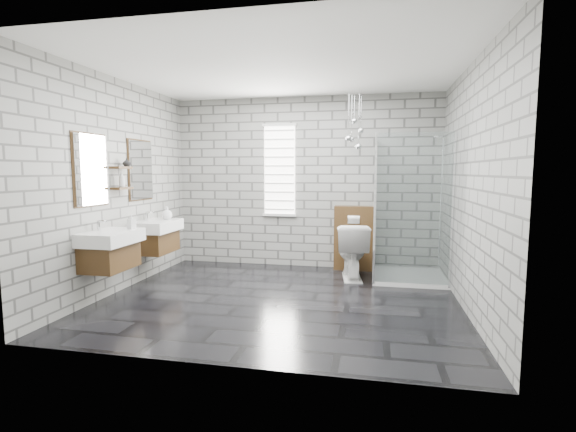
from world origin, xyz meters
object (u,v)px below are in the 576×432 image
(vanity_left, at_px, (108,239))
(vanity_right, at_px, (154,227))
(toilet, at_px, (352,251))
(shower_enclosure, at_px, (402,245))
(cistern_panel, at_px, (354,238))

(vanity_left, xyz_separation_m, vanity_right, (0.00, 1.04, 0.00))
(vanity_right, relative_size, toilet, 1.96)
(shower_enclosure, bearing_deg, cistern_panel, 143.59)
(vanity_left, bearing_deg, shower_enclosure, 26.97)
(vanity_right, bearing_deg, shower_enclosure, 11.48)
(cistern_panel, bearing_deg, vanity_left, -140.25)
(vanity_right, bearing_deg, cistern_panel, 24.07)
(vanity_left, xyz_separation_m, toilet, (2.71, 1.71, -0.36))
(cistern_panel, height_order, toilet, cistern_panel)
(shower_enclosure, bearing_deg, vanity_right, -168.52)
(vanity_right, height_order, toilet, vanity_right)
(vanity_left, xyz_separation_m, cistern_panel, (2.71, 2.25, -0.26))
(vanity_right, xyz_separation_m, toilet, (2.71, 0.67, -0.36))
(cistern_panel, distance_m, toilet, 0.55)
(cistern_panel, xyz_separation_m, toilet, (0.00, -0.54, -0.10))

